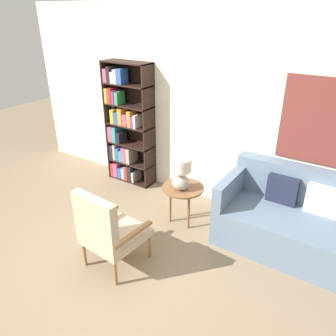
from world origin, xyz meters
name	(u,v)px	position (x,y,z in m)	size (l,w,h in m)	color
ground_plane	(110,273)	(0.00, 0.00, 0.00)	(14.00, 14.00, 0.00)	#847056
wall_back	(205,109)	(0.03, 2.03, 1.35)	(6.40, 0.08, 2.70)	silver
bookshelf	(126,129)	(-1.25, 1.84, 0.87)	(0.78, 0.30, 1.91)	black
armchair	(106,229)	(-0.06, 0.07, 0.51)	(0.61, 0.66, 0.95)	olive
couch	(294,221)	(1.51, 1.55, 0.34)	(1.68, 0.92, 0.91)	slate
side_table	(183,191)	(0.16, 1.25, 0.48)	(0.54, 0.54, 0.53)	brown
table_lamp	(181,173)	(0.17, 1.19, 0.76)	(0.26, 0.26, 0.42)	#A59E93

